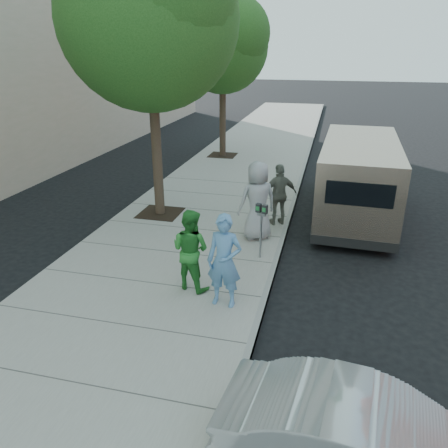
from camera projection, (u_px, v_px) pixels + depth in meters
The scene contains 12 objects.
ground at pixel (214, 262), 10.34m from camera, with size 120.00×120.00×0.00m, color black.
sidewalk at pixel (174, 255), 10.53m from camera, with size 5.00×60.00×0.15m, color gray.
curb_face at pixel (275, 266), 9.99m from camera, with size 0.12×60.00×0.16m, color gray.
tree_near at pixel (150, 11), 10.89m from camera, with size 4.62×4.60×7.53m.
tree_far at pixel (224, 42), 17.97m from camera, with size 3.92×3.80×6.49m.
parking_meter at pixel (261, 219), 9.87m from camera, with size 0.29×0.18×1.32m.
van at pixel (358, 177), 12.73m from camera, with size 2.24×6.15×2.25m.
sedan at pixel (371, 446), 4.90m from camera, with size 1.24×3.55×1.17m, color #B2B6BA.
person_officer at pixel (224, 261), 8.07m from camera, with size 0.66×0.44×1.82m, color #5B90C1.
person_green_shirt at pixel (191, 250), 8.68m from camera, with size 0.82×0.64×1.69m, color #2C8630.
person_gray_shirt at pixel (257, 201), 10.92m from camera, with size 0.98×0.64×2.01m, color #9B9B9E.
person_striped_polo at pixel (279, 195), 11.86m from camera, with size 0.99×0.41×1.70m, color slate.
Camera 1 is at (2.45, -8.89, 4.76)m, focal length 35.00 mm.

